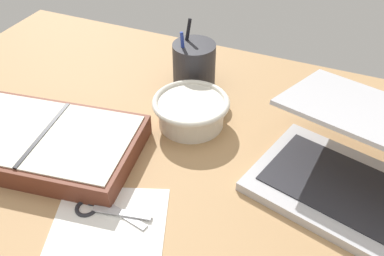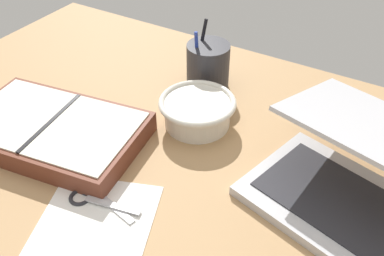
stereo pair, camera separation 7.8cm
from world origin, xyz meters
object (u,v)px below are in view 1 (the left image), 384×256
object	(u,v)px
pen_cup	(194,65)
planner	(46,143)
scissors	(99,205)
bowl	(191,110)
laptop	(370,171)

from	to	relation	value
pen_cup	planner	world-z (taller)	pen_cup
planner	scissors	size ratio (longest dim) A/B	2.87
bowl	pen_cup	size ratio (longest dim) A/B	1.03
laptop	scissors	bearing A→B (deg)	-137.46
pen_cup	bowl	bearing A→B (deg)	-69.33
laptop	bowl	world-z (taller)	laptop
laptop	planner	distance (cm)	59.47
laptop	pen_cup	bearing A→B (deg)	169.22
laptop	pen_cup	world-z (taller)	pen_cup
scissors	bowl	bearing A→B (deg)	79.04
laptop	scissors	xyz separation A→B (cm)	(-41.07, -21.51, -4.62)
pen_cup	laptop	bearing A→B (deg)	-25.67
pen_cup	planner	xyz separation A→B (cm)	(-16.99, -33.05, -3.13)
pen_cup	planner	bearing A→B (deg)	-117.20
laptop	scissors	distance (cm)	46.60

